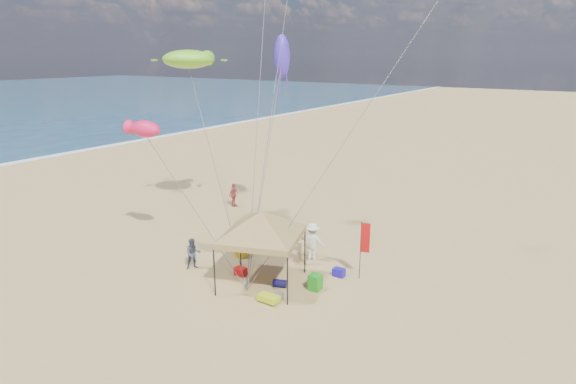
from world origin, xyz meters
name	(u,v)px	position (x,y,z in m)	size (l,w,h in m)	color
ground	(249,299)	(0.00, 0.00, 0.00)	(280.00, 280.00, 0.00)	tan
canopy_tent	(261,214)	(-0.38, 1.46, 3.33)	(6.13, 6.13, 4.00)	black
feather_flag	(364,241)	(3.20, 4.40, 1.86)	(0.41, 0.15, 2.77)	black
cooler_red	(241,271)	(-1.74, 1.59, 0.19)	(0.54, 0.38, 0.38)	red
cooler_blue	(339,272)	(2.15, 4.05, 0.19)	(0.54, 0.38, 0.38)	#1E14A2
bag_navy	(280,283)	(0.49, 1.60, 0.18)	(0.36, 0.36, 0.60)	#0D0C35
bag_orange	(279,250)	(-1.74, 4.75, 0.18)	(0.36, 0.36, 0.60)	orange
chair_green	(315,282)	(1.92, 2.27, 0.35)	(0.50, 0.50, 0.70)	#1C8E19
chair_yellow	(241,250)	(-3.09, 3.32, 0.35)	(0.50, 0.50, 0.70)	gold
crate_grey	(278,296)	(1.05, 0.66, 0.14)	(0.34, 0.30, 0.28)	slate
beach_cart	(268,298)	(0.88, 0.19, 0.20)	(0.90, 0.50, 0.24)	#ADC616
person_near_a	(303,249)	(0.04, 4.26, 0.82)	(0.60, 0.39, 1.63)	tan
person_near_b	(193,254)	(-4.09, 0.92, 0.77)	(0.75, 0.58, 1.54)	#3D4353
person_near_c	(312,242)	(0.12, 5.03, 0.97)	(1.25, 0.72, 1.93)	silver
person_far_a	(234,195)	(-8.93, 9.78, 0.80)	(0.94, 0.39, 1.61)	#A4433F
turtle_kite	(188,59)	(-9.26, 6.47, 9.70)	(3.21, 2.57, 1.07)	#78D527
fish_kite	(145,129)	(-7.56, 1.56, 6.41)	(1.92, 0.96, 0.85)	#FA1A53
squid_kite	(282,56)	(-4.20, 8.70, 9.88)	(0.92, 0.92, 2.39)	#432ACB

